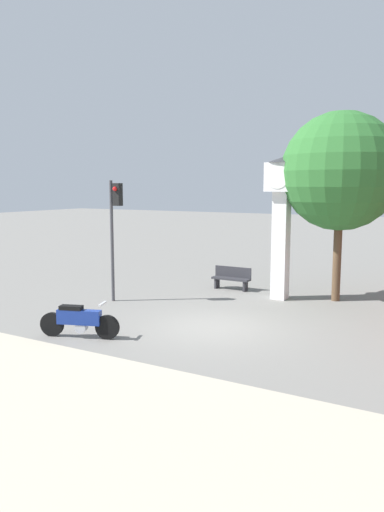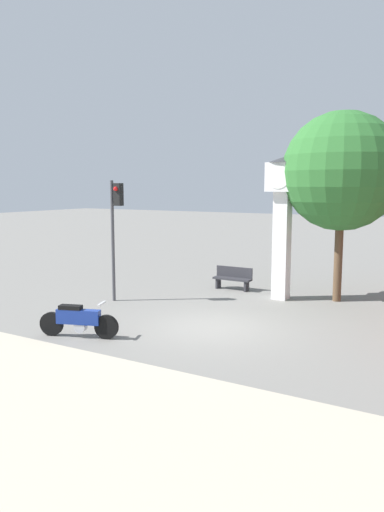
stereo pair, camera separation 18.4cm
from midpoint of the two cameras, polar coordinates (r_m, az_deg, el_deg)
ground_plane at (r=15.09m, az=2.68°, el=-8.16°), size 120.00×120.00×0.00m
sidewalk_strip at (r=9.98m, az=-16.65°, el=-16.87°), size 36.00×6.00×0.10m
motorcycle at (r=14.34m, az=-12.50°, el=-7.17°), size 2.22×0.92×1.02m
clock_tower at (r=18.64m, az=10.60°, el=5.57°), size 1.25×1.25×5.24m
traffic_light at (r=18.19m, az=-8.46°, el=4.19°), size 0.50×0.35×4.40m
street_tree at (r=18.79m, az=17.02°, el=9.21°), size 4.24×4.24×6.84m
bench at (r=20.47m, az=4.96°, el=-2.48°), size 1.60×0.44×0.92m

